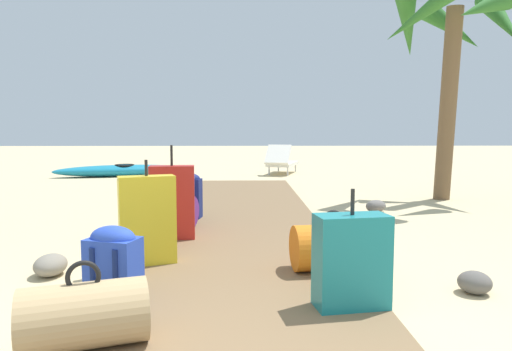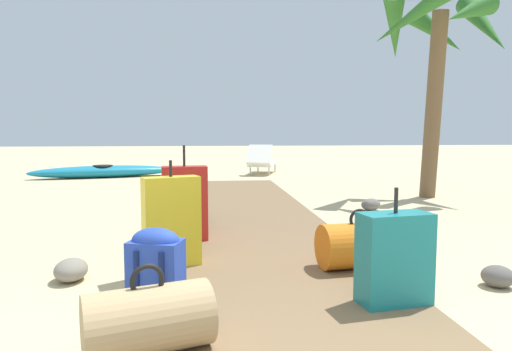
{
  "view_description": "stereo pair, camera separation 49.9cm",
  "coord_description": "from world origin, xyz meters",
  "px_view_note": "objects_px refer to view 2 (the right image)",
  "views": [
    {
      "loc": [
        0.08,
        -1.38,
        1.13
      ],
      "look_at": [
        0.22,
        4.61,
        0.55
      ],
      "focal_mm": 32.52,
      "sensor_mm": 36.0,
      "label": 1
    },
    {
      "loc": [
        -0.42,
        -1.35,
        1.13
      ],
      "look_at": [
        0.22,
        4.61,
        0.55
      ],
      "focal_mm": 32.52,
      "sensor_mm": 36.0,
      "label": 2
    }
  ],
  "objects_px": {
    "backpack_navy": "(192,195)",
    "palm_tree_far_right": "(439,39)",
    "suitcase_red": "(185,203)",
    "suitcase_yellow": "(172,221)",
    "kayak": "(103,171)",
    "lounge_chair": "(262,162)",
    "duffel_bag_purple": "(180,212)",
    "duffel_bag_orange": "(359,245)",
    "backpack_blue": "(156,265)",
    "suitcase_teal": "(394,258)",
    "duffel_bag_tan": "(148,319)"
  },
  "relations": [
    {
      "from": "backpack_blue",
      "to": "kayak",
      "type": "relative_size",
      "value": 0.14
    },
    {
      "from": "duffel_bag_orange",
      "to": "lounge_chair",
      "type": "bearing_deg",
      "value": 88.04
    },
    {
      "from": "duffel_bag_purple",
      "to": "duffel_bag_orange",
      "type": "bearing_deg",
      "value": -47.59
    },
    {
      "from": "backpack_navy",
      "to": "duffel_bag_purple",
      "type": "xyz_separation_m",
      "value": [
        -0.11,
        -0.55,
        -0.11
      ]
    },
    {
      "from": "backpack_navy",
      "to": "palm_tree_far_right",
      "type": "bearing_deg",
      "value": 24.44
    },
    {
      "from": "suitcase_teal",
      "to": "lounge_chair",
      "type": "xyz_separation_m",
      "value": [
        0.32,
        9.36,
        -0.03
      ]
    },
    {
      "from": "duffel_bag_tan",
      "to": "backpack_navy",
      "type": "xyz_separation_m",
      "value": [
        0.1,
        3.36,
        0.12
      ]
    },
    {
      "from": "suitcase_yellow",
      "to": "duffel_bag_tan",
      "type": "xyz_separation_m",
      "value": [
        -0.01,
        -1.43,
        -0.19
      ]
    },
    {
      "from": "backpack_blue",
      "to": "backpack_navy",
      "type": "relative_size",
      "value": 0.88
    },
    {
      "from": "backpack_blue",
      "to": "suitcase_teal",
      "type": "height_order",
      "value": "suitcase_teal"
    },
    {
      "from": "duffel_bag_purple",
      "to": "suitcase_red",
      "type": "xyz_separation_m",
      "value": [
        0.08,
        -0.52,
        0.18
      ]
    },
    {
      "from": "backpack_navy",
      "to": "kayak",
      "type": "relative_size",
      "value": 0.16
    },
    {
      "from": "suitcase_teal",
      "to": "duffel_bag_tan",
      "type": "xyz_separation_m",
      "value": [
        -1.41,
        -0.49,
        -0.12
      ]
    },
    {
      "from": "backpack_blue",
      "to": "suitcase_teal",
      "type": "distance_m",
      "value": 1.44
    },
    {
      "from": "duffel_bag_purple",
      "to": "duffel_bag_tan",
      "type": "bearing_deg",
      "value": -89.86
    },
    {
      "from": "duffel_bag_purple",
      "to": "lounge_chair",
      "type": "relative_size",
      "value": 0.33
    },
    {
      "from": "lounge_chair",
      "to": "backpack_blue",
      "type": "bearing_deg",
      "value": -100.75
    },
    {
      "from": "suitcase_yellow",
      "to": "palm_tree_far_right",
      "type": "distance_m",
      "value": 5.91
    },
    {
      "from": "backpack_navy",
      "to": "suitcase_red",
      "type": "relative_size",
      "value": 0.6
    },
    {
      "from": "suitcase_teal",
      "to": "kayak",
      "type": "height_order",
      "value": "suitcase_teal"
    },
    {
      "from": "kayak",
      "to": "duffel_bag_orange",
      "type": "bearing_deg",
      "value": -65.78
    },
    {
      "from": "suitcase_yellow",
      "to": "palm_tree_far_right",
      "type": "relative_size",
      "value": 0.24
    },
    {
      "from": "duffel_bag_purple",
      "to": "palm_tree_far_right",
      "type": "bearing_deg",
      "value": 30.02
    },
    {
      "from": "suitcase_teal",
      "to": "palm_tree_far_right",
      "type": "relative_size",
      "value": 0.2
    },
    {
      "from": "backpack_navy",
      "to": "duffel_bag_purple",
      "type": "relative_size",
      "value": 0.99
    },
    {
      "from": "palm_tree_far_right",
      "to": "duffel_bag_orange",
      "type": "bearing_deg",
      "value": -123.62
    },
    {
      "from": "suitcase_red",
      "to": "kayak",
      "type": "height_order",
      "value": "suitcase_red"
    },
    {
      "from": "duffel_bag_purple",
      "to": "palm_tree_far_right",
      "type": "height_order",
      "value": "palm_tree_far_right"
    },
    {
      "from": "suitcase_yellow",
      "to": "duffel_bag_tan",
      "type": "distance_m",
      "value": 1.44
    },
    {
      "from": "suitcase_teal",
      "to": "suitcase_yellow",
      "type": "bearing_deg",
      "value": 146.06
    },
    {
      "from": "duffel_bag_purple",
      "to": "kayak",
      "type": "xyz_separation_m",
      "value": [
        -2.22,
        6.56,
        -0.11
      ]
    },
    {
      "from": "suitcase_teal",
      "to": "duffel_bag_tan",
      "type": "distance_m",
      "value": 1.5
    },
    {
      "from": "suitcase_red",
      "to": "palm_tree_far_right",
      "type": "relative_size",
      "value": 0.26
    },
    {
      "from": "suitcase_yellow",
      "to": "duffel_bag_tan",
      "type": "relative_size",
      "value": 1.25
    },
    {
      "from": "duffel_bag_orange",
      "to": "duffel_bag_tan",
      "type": "bearing_deg",
      "value": -139.49
    },
    {
      "from": "suitcase_yellow",
      "to": "kayak",
      "type": "bearing_deg",
      "value": 105.69
    },
    {
      "from": "suitcase_red",
      "to": "kayak",
      "type": "relative_size",
      "value": 0.27
    },
    {
      "from": "suitcase_red",
      "to": "lounge_chair",
      "type": "bearing_deg",
      "value": 77.58
    },
    {
      "from": "lounge_chair",
      "to": "kayak",
      "type": "distance_m",
      "value": 3.99
    },
    {
      "from": "backpack_navy",
      "to": "duffel_bag_purple",
      "type": "bearing_deg",
      "value": -101.18
    },
    {
      "from": "duffel_bag_orange",
      "to": "kayak",
      "type": "distance_m",
      "value": 8.93
    },
    {
      "from": "lounge_chair",
      "to": "duffel_bag_purple",
      "type": "bearing_deg",
      "value": -103.89
    },
    {
      "from": "suitcase_yellow",
      "to": "kayak",
      "type": "relative_size",
      "value": 0.24
    },
    {
      "from": "backpack_navy",
      "to": "palm_tree_far_right",
      "type": "distance_m",
      "value": 4.88
    },
    {
      "from": "suitcase_teal",
      "to": "palm_tree_far_right",
      "type": "bearing_deg",
      "value": 60.51
    },
    {
      "from": "backpack_navy",
      "to": "suitcase_red",
      "type": "xyz_separation_m",
      "value": [
        -0.03,
        -1.07,
        0.07
      ]
    },
    {
      "from": "kayak",
      "to": "suitcase_teal",
      "type": "bearing_deg",
      "value": -67.75
    },
    {
      "from": "suitcase_teal",
      "to": "palm_tree_far_right",
      "type": "distance_m",
      "value": 5.82
    },
    {
      "from": "backpack_blue",
      "to": "palm_tree_far_right",
      "type": "bearing_deg",
      "value": 48.27
    },
    {
      "from": "duffel_bag_orange",
      "to": "backpack_navy",
      "type": "distance_m",
      "value": 2.52
    }
  ]
}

